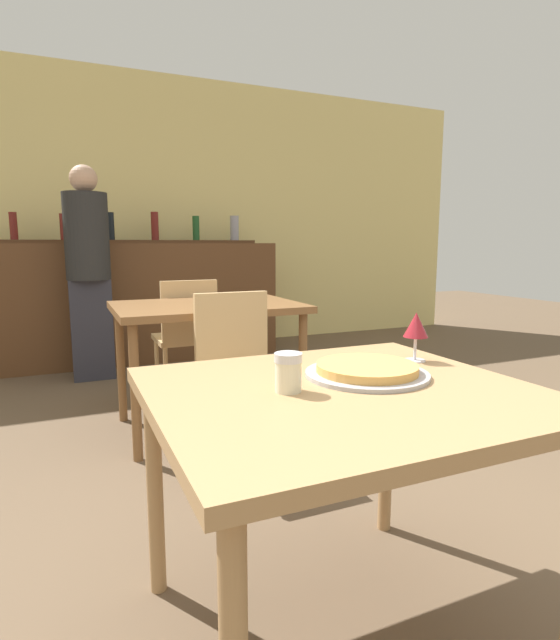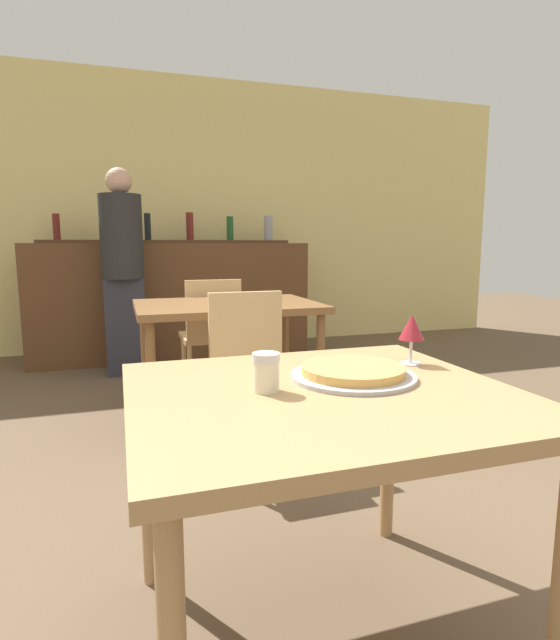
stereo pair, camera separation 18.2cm
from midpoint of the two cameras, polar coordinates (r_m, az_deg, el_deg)
ground_plane at (r=1.68m, az=8.11°, el=-32.23°), size 16.00×16.00×0.00m
wall_back at (r=5.43m, az=-12.05°, el=11.67°), size 8.00×0.05×2.80m
dining_table_near at (r=1.35m, az=8.71°, el=-11.05°), size 0.99×0.90×0.72m
dining_table_far at (r=2.98m, az=-4.29°, el=0.27°), size 1.06×0.76×0.75m
bar_counter at (r=4.95m, az=-11.13°, el=2.20°), size 2.60×0.56×1.11m
bar_back_shelf at (r=5.07m, az=-11.03°, el=9.27°), size 2.39×0.24×0.30m
chair_far_side_front at (r=2.49m, az=-1.22°, el=-5.27°), size 0.40×0.40×0.86m
chair_far_side_back at (r=3.54m, az=-6.38°, el=-1.13°), size 0.40×0.40×0.86m
pizza_tray at (r=1.44m, az=11.98°, el=-5.94°), size 0.35×0.35×0.04m
cheese_shaker at (r=1.28m, az=2.48°, el=-6.01°), size 0.07×0.07×0.10m
person_standing at (r=4.32m, az=-16.39°, el=6.05°), size 0.34×0.34×1.71m
wine_glass at (r=1.63m, az=17.95°, el=-0.97°), size 0.08×0.08×0.16m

